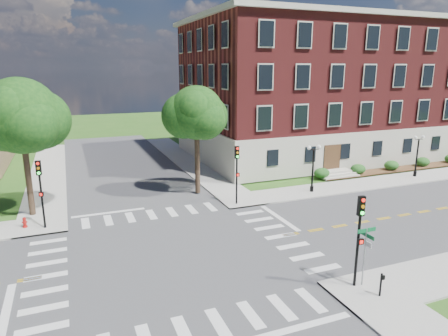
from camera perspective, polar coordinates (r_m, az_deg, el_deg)
name	(u,v)px	position (r m, az deg, el deg)	size (l,w,h in m)	color
ground	(176,254)	(24.81, -6.91, -12.14)	(160.00, 160.00, 0.00)	#2B5718
road_ew	(176,254)	(24.81, -6.91, -12.13)	(90.00, 12.00, 0.01)	#3D3D3F
road_ns	(176,254)	(24.81, -6.92, -12.13)	(12.00, 90.00, 0.01)	#3D3D3F
sidewalk_ne	(276,171)	(43.80, 7.50, -0.40)	(34.00, 34.00, 0.12)	#9E9B93
crosswalk_east	(280,236)	(27.30, 8.06, -9.64)	(2.20, 10.20, 0.02)	silver
stop_bar_east	(279,218)	(30.45, 7.91, -7.08)	(0.40, 5.50, 0.00)	silver
main_building	(313,89)	(52.66, 12.62, 10.94)	(30.60, 22.40, 16.50)	#BEB6A7
shrub_row	(391,171)	(47.12, 22.73, -0.43)	(18.00, 2.00, 1.30)	#1D4818
tree_c	(21,116)	(32.25, -27.04, 6.62)	(5.47, 5.47, 10.23)	#2E2217
tree_d	(197,113)	(34.37, -3.95, 7.82)	(4.62, 4.62, 9.42)	#2E2217
traffic_signal_se	(359,230)	(20.98, 18.76, -8.34)	(0.35, 0.40, 4.80)	black
traffic_signal_ne	(237,167)	(31.99, 1.85, 0.08)	(0.32, 0.35, 4.80)	black
traffic_signal_nw	(40,186)	(29.80, -24.75, -2.29)	(0.37, 0.43, 4.80)	black
twin_lamp_west	(313,165)	(36.27, 12.59, 0.35)	(1.36, 0.36, 4.23)	black
twin_lamp_east	(417,153)	(44.99, 25.89, 1.90)	(1.36, 0.36, 4.23)	black
street_sign_pole	(365,245)	(21.52, 19.56, -10.37)	(1.10, 1.10, 3.10)	gray
push_button_post	(381,283)	(21.49, 21.54, -15.10)	(0.14, 0.21, 1.20)	black
fire_hydrant	(25,223)	(31.30, -26.59, -6.99)	(0.35, 0.35, 0.75)	#9F0F0C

